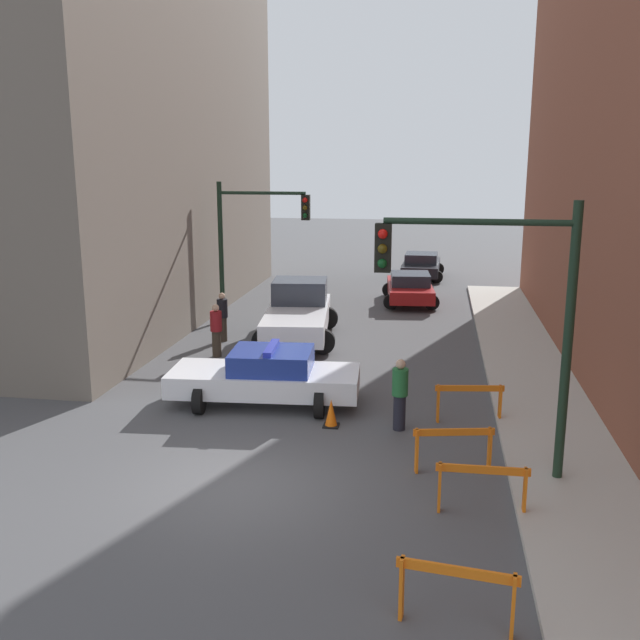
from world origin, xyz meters
The scene contains 17 objects.
ground_plane centered at (0.00, 0.00, 0.00)m, with size 120.00×120.00×0.00m, color #4C4C4F.
sidewalk_right centered at (6.20, 0.00, 0.06)m, with size 2.40×44.00×0.12m.
building_corner_left centered at (-12.00, 14.00, 7.52)m, with size 14.00×20.00×15.03m.
traffic_light_near centered at (4.73, 1.16, 3.53)m, with size 3.64×0.35×5.20m.
traffic_light_far centered at (-3.30, 13.37, 3.40)m, with size 3.44×0.35×5.20m.
police_car centered at (-0.60, 4.60, 0.72)m, with size 4.81×2.57×1.52m.
white_truck centered at (-1.09, 11.26, 0.91)m, with size 3.02×5.59×1.90m.
parked_car_near centered at (2.43, 17.96, 0.67)m, with size 2.54×4.45×1.31m.
parked_car_mid centered at (2.75, 24.48, 0.67)m, with size 2.35×4.35×1.31m.
pedestrian_crossing centered at (-3.15, 8.61, 0.86)m, with size 0.43×0.43×1.66m.
pedestrian_corner centered at (-3.52, 10.49, 0.86)m, with size 0.42×0.42×1.66m.
pedestrian_sidewalk centered at (2.78, 3.40, 0.86)m, with size 0.41×0.41×1.66m.
barrier_front centered at (3.89, -3.54, 0.62)m, with size 1.59×0.35×0.90m.
barrier_mid centered at (4.40, -0.34, 0.62)m, with size 1.60×0.18×0.90m.
barrier_back centered at (3.94, 1.32, 0.62)m, with size 1.58×0.46×0.90m.
barrier_corner centered at (4.35, 4.12, 0.62)m, with size 1.59×0.38×0.90m.
traffic_cone centered at (1.22, 3.33, 0.32)m, with size 0.36×0.36×0.66m.
Camera 1 is at (3.47, -11.96, 6.05)m, focal length 40.00 mm.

